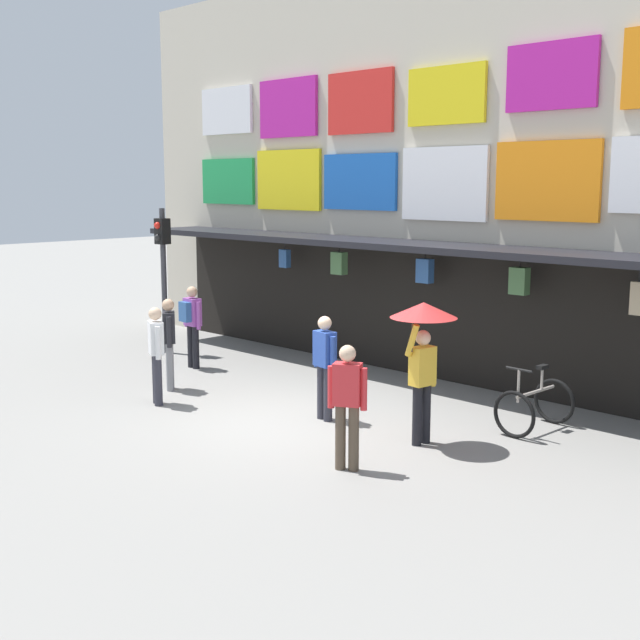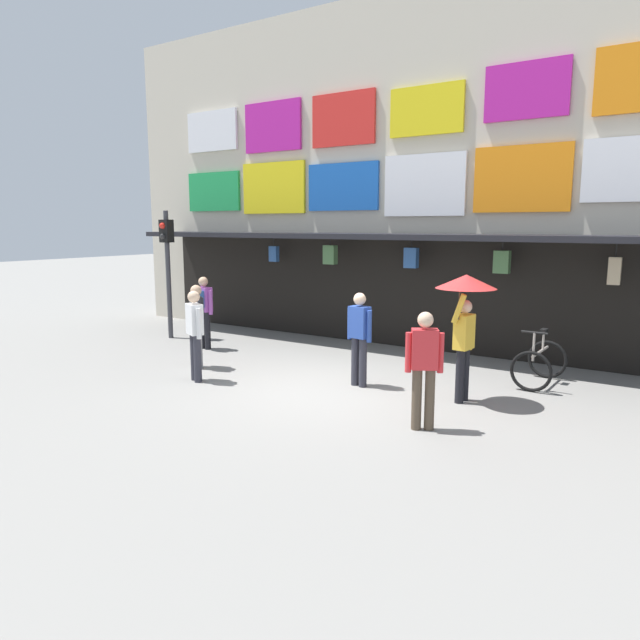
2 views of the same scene
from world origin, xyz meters
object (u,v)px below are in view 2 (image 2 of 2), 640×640
Objects in this scene: traffic_light_near at (167,254)px; pedestrian_in_green at (195,331)px; bicycle_parked at (539,363)px; pedestrian_with_umbrella at (465,302)px; pedestrian_in_blue at (359,334)px; pedestrian_in_red at (424,364)px; pedestrian_in_yellow at (203,307)px; pedestrian_in_purple at (197,321)px.

pedestrian_in_green is (3.53, -2.62, -1.19)m from traffic_light_near.
pedestrian_with_umbrella is (-0.83, -1.73, 1.25)m from bicycle_parked.
bicycle_parked is 3.30m from pedestrian_in_blue.
pedestrian_with_umbrella is 1.71m from pedestrian_in_red.
bicycle_parked is 6.26m from pedestrian_in_green.
pedestrian_in_green is at bearing -153.41° from pedestrian_in_blue.
pedestrian_in_blue is 1.00× the size of pedestrian_in_green.
pedestrian_with_umbrella is 6.46m from pedestrian_in_yellow.
pedestrian_in_blue is at bearing -176.93° from pedestrian_with_umbrella.
pedestrian_with_umbrella is 4.82m from pedestrian_in_green.
pedestrian_in_green is (-4.54, -1.44, -0.69)m from pedestrian_with_umbrella.
pedestrian_in_red is 1.00× the size of pedestrian_in_yellow.
pedestrian_in_green is 1.00× the size of pedestrian_in_yellow.
traffic_light_near is 4.55m from pedestrian_in_green.
pedestrian_in_purple and pedestrian_in_red have the same top height.
pedestrian_in_yellow is at bearing -171.61° from bicycle_parked.
pedestrian_in_green is at bearing -162.39° from pedestrian_with_umbrella.
traffic_light_near reaches higher than pedestrian_in_green.
bicycle_parked is 6.55m from pedestrian_in_purple.
traffic_light_near is 6.45m from pedestrian_in_blue.
pedestrian_in_blue is (6.21, -1.28, -1.19)m from traffic_light_near.
pedestrian_in_red is at bearing -38.42° from pedestrian_in_blue.
pedestrian_in_red is at bearing -104.44° from bicycle_parked.
traffic_light_near is 1.90× the size of pedestrian_in_purple.
pedestrian_in_purple is 5.28m from pedestrian_in_red.
bicycle_parked is at bearing 34.31° from pedestrian_in_blue.
traffic_light_near is 1.90× the size of pedestrian_in_blue.
traffic_light_near is at bearing 146.60° from pedestrian_in_purple.
pedestrian_in_blue is at bearing 141.58° from pedestrian_in_red.
pedestrian_in_green is (-2.68, -1.34, 0.00)m from pedestrian_in_blue.
traffic_light_near is 2.70× the size of bicycle_parked.
pedestrian_in_purple is (-5.24, -0.69, -0.69)m from pedestrian_with_umbrella.
traffic_light_near is 8.17m from pedestrian_with_umbrella.
pedestrian_with_umbrella is 1.24× the size of pedestrian_in_yellow.
traffic_light_near reaches higher than pedestrian_in_yellow.
pedestrian_in_purple is at bearing -33.40° from traffic_light_near.
traffic_light_near is at bearing 168.39° from pedestrian_in_blue.
bicycle_parked is at bearing 75.56° from pedestrian_in_red.
pedestrian_in_blue and pedestrian_in_purple have the same top height.
pedestrian_with_umbrella reaches higher than bicycle_parked.
traffic_light_near reaches higher than pedestrian_in_purple.
pedestrian_in_yellow is at bearing 170.37° from pedestrian_in_blue.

